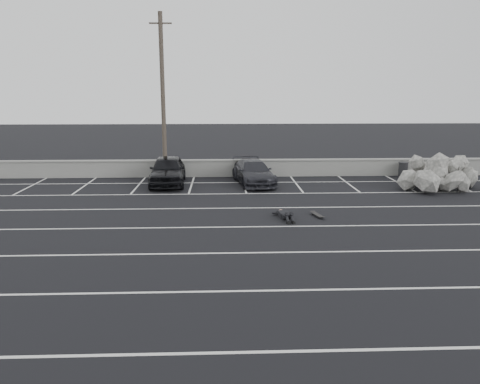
{
  "coord_description": "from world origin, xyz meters",
  "views": [
    {
      "loc": [
        -0.23,
        -14.68,
        5.29
      ],
      "look_at": [
        0.51,
        4.88,
        1.0
      ],
      "focal_mm": 35.0,
      "sensor_mm": 36.0,
      "label": 1
    }
  ],
  "objects_px": {
    "car_right": "(253,172)",
    "trash_bin": "(403,170)",
    "riprap_pile": "(442,178)",
    "utility_pole": "(163,97)",
    "person": "(284,212)",
    "skateboard": "(317,215)",
    "car_left": "(168,170)"
  },
  "relations": [
    {
      "from": "riprap_pile",
      "to": "skateboard",
      "type": "relative_size",
      "value": 7.05
    },
    {
      "from": "person",
      "to": "skateboard",
      "type": "height_order",
      "value": "person"
    },
    {
      "from": "car_left",
      "to": "skateboard",
      "type": "height_order",
      "value": "car_left"
    },
    {
      "from": "riprap_pile",
      "to": "car_left",
      "type": "bearing_deg",
      "value": 174.24
    },
    {
      "from": "car_left",
      "to": "skateboard",
      "type": "xyz_separation_m",
      "value": [
        7.14,
        -7.29,
        -0.73
      ]
    },
    {
      "from": "car_left",
      "to": "person",
      "type": "distance_m",
      "value": 9.26
    },
    {
      "from": "trash_bin",
      "to": "riprap_pile",
      "type": "distance_m",
      "value": 3.33
    },
    {
      "from": "trash_bin",
      "to": "person",
      "type": "relative_size",
      "value": 0.41
    },
    {
      "from": "car_left",
      "to": "car_right",
      "type": "xyz_separation_m",
      "value": [
        4.89,
        -0.06,
        -0.14
      ]
    },
    {
      "from": "car_left",
      "to": "trash_bin",
      "type": "xyz_separation_m",
      "value": [
        14.25,
        1.66,
        -0.34
      ]
    },
    {
      "from": "car_right",
      "to": "person",
      "type": "xyz_separation_m",
      "value": [
        0.81,
        -7.21,
        -0.45
      ]
    },
    {
      "from": "riprap_pile",
      "to": "skateboard",
      "type": "distance_m",
      "value": 9.9
    },
    {
      "from": "car_right",
      "to": "utility_pole",
      "type": "relative_size",
      "value": 0.48
    },
    {
      "from": "car_right",
      "to": "riprap_pile",
      "type": "height_order",
      "value": "riprap_pile"
    },
    {
      "from": "car_right",
      "to": "utility_pole",
      "type": "distance_m",
      "value": 6.86
    },
    {
      "from": "trash_bin",
      "to": "riprap_pile",
      "type": "relative_size",
      "value": 0.15
    },
    {
      "from": "car_right",
      "to": "riprap_pile",
      "type": "xyz_separation_m",
      "value": [
        10.29,
        -1.47,
        -0.11
      ]
    },
    {
      "from": "car_left",
      "to": "skateboard",
      "type": "bearing_deg",
      "value": -48.11
    },
    {
      "from": "skateboard",
      "to": "trash_bin",
      "type": "bearing_deg",
      "value": 37.18
    },
    {
      "from": "person",
      "to": "skateboard",
      "type": "xyz_separation_m",
      "value": [
        1.44,
        -0.02,
        -0.14
      ]
    },
    {
      "from": "car_right",
      "to": "person",
      "type": "distance_m",
      "value": 7.27
    },
    {
      "from": "car_right",
      "to": "trash_bin",
      "type": "bearing_deg",
      "value": 1.0
    },
    {
      "from": "skateboard",
      "to": "car_left",
      "type": "bearing_deg",
      "value": 120.03
    },
    {
      "from": "car_left",
      "to": "person",
      "type": "bearing_deg",
      "value": -54.41
    },
    {
      "from": "person",
      "to": "car_left",
      "type": "bearing_deg",
      "value": 119.48
    },
    {
      "from": "riprap_pile",
      "to": "skateboard",
      "type": "xyz_separation_m",
      "value": [
        -8.04,
        -5.76,
        -0.47
      ]
    },
    {
      "from": "trash_bin",
      "to": "skateboard",
      "type": "xyz_separation_m",
      "value": [
        -7.11,
        -8.96,
        -0.39
      ]
    },
    {
      "from": "utility_pole",
      "to": "riprap_pile",
      "type": "xyz_separation_m",
      "value": [
        15.5,
        -3.05,
        -4.3
      ]
    },
    {
      "from": "person",
      "to": "skateboard",
      "type": "bearing_deg",
      "value": -9.51
    },
    {
      "from": "trash_bin",
      "to": "utility_pole",
      "type": "bearing_deg",
      "value": -179.4
    },
    {
      "from": "utility_pole",
      "to": "person",
      "type": "height_order",
      "value": "utility_pole"
    },
    {
      "from": "car_left",
      "to": "utility_pole",
      "type": "xyz_separation_m",
      "value": [
        -0.32,
        1.51,
        4.05
      ]
    }
  ]
}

